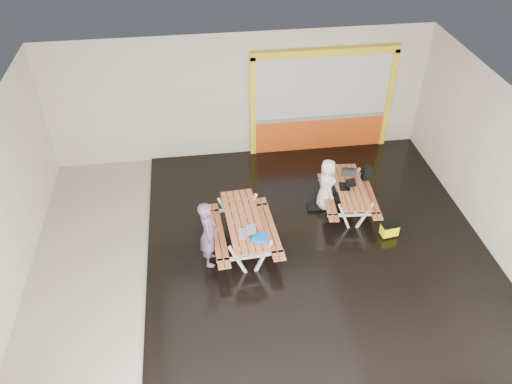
{
  "coord_description": "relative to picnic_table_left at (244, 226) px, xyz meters",
  "views": [
    {
      "loc": [
        -1.22,
        -7.94,
        7.99
      ],
      "look_at": [
        0.0,
        0.9,
        1.0
      ],
      "focal_mm": 35.56,
      "sensor_mm": 36.0,
      "label": 1
    }
  ],
  "objects": [
    {
      "name": "toolbox",
      "position": [
        2.74,
        1.4,
        0.18
      ],
      "size": [
        0.37,
        0.24,
        0.19
      ],
      "color": "black",
      "rests_on": "picnic_table_right"
    },
    {
      "name": "picnic_table_left",
      "position": [
        0.0,
        0.0,
        0.0
      ],
      "size": [
        1.52,
        2.15,
        0.83
      ],
      "color": "#C26436",
      "rests_on": "deck"
    },
    {
      "name": "room",
      "position": [
        0.36,
        -0.21,
        1.12
      ],
      "size": [
        10.02,
        8.02,
        3.52
      ],
      "color": "#BCB29F",
      "rests_on": "ground"
    },
    {
      "name": "laptop_left",
      "position": [
        0.01,
        -0.46,
        0.24
      ],
      "size": [
        0.39,
        0.36,
        0.15
      ],
      "color": "silver",
      "rests_on": "picnic_table_left"
    },
    {
      "name": "fluke_bag",
      "position": [
        3.32,
        -0.12,
        -0.42
      ],
      "size": [
        0.42,
        0.3,
        0.34
      ],
      "color": "black",
      "rests_on": "deck"
    },
    {
      "name": "deck",
      "position": [
        1.61,
        -0.21,
        -0.61
      ],
      "size": [
        7.5,
        7.98,
        0.05
      ],
      "primitive_type": "cube",
      "color": "black",
      "rests_on": "room"
    },
    {
      "name": "person_left",
      "position": [
        -0.78,
        -0.39,
        0.23
      ],
      "size": [
        0.42,
        0.6,
        1.59
      ],
      "primitive_type": "imported",
      "rotation": [
        0.0,
        0.0,
        1.51
      ],
      "color": "#684869",
      "rests_on": "deck"
    },
    {
      "name": "blue_pouch",
      "position": [
        0.26,
        -0.67,
        0.24
      ],
      "size": [
        0.37,
        0.3,
        0.1
      ],
      "primitive_type": "cube",
      "rotation": [
        0.0,
        0.0,
        -0.25
      ],
      "color": "blue",
      "rests_on": "picnic_table_left"
    },
    {
      "name": "person_right",
      "position": [
        2.1,
        1.07,
        0.13
      ],
      "size": [
        0.43,
        0.65,
        1.31
      ],
      "primitive_type": "imported",
      "rotation": [
        0.0,
        0.0,
        1.59
      ],
      "color": "white",
      "rests_on": "deck"
    },
    {
      "name": "kiosk",
      "position": [
        2.56,
        3.72,
        0.81
      ],
      "size": [
        3.88,
        0.16,
        3.0
      ],
      "color": "#E45015",
      "rests_on": "room"
    },
    {
      "name": "backpack",
      "position": [
        3.25,
        1.51,
        0.04
      ],
      "size": [
        0.26,
        0.19,
        0.4
      ],
      "color": "black",
      "rests_on": "picnic_table_right"
    },
    {
      "name": "picnic_table_right",
      "position": [
        2.64,
        0.95,
        -0.07
      ],
      "size": [
        1.38,
        1.92,
        0.73
      ],
      "color": "#C26436",
      "rests_on": "deck"
    },
    {
      "name": "laptop_right",
      "position": [
        2.55,
        0.93,
        0.15
      ],
      "size": [
        0.41,
        0.38,
        0.15
      ],
      "color": "black",
      "rests_on": "picnic_table_right"
    },
    {
      "name": "dark_case",
      "position": [
        1.85,
        1.09,
        -0.52
      ],
      "size": [
        0.34,
        0.26,
        0.12
      ],
      "primitive_type": "cube",
      "rotation": [
        0.0,
        0.0,
        -0.08
      ],
      "color": "black",
      "rests_on": "deck"
    }
  ]
}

